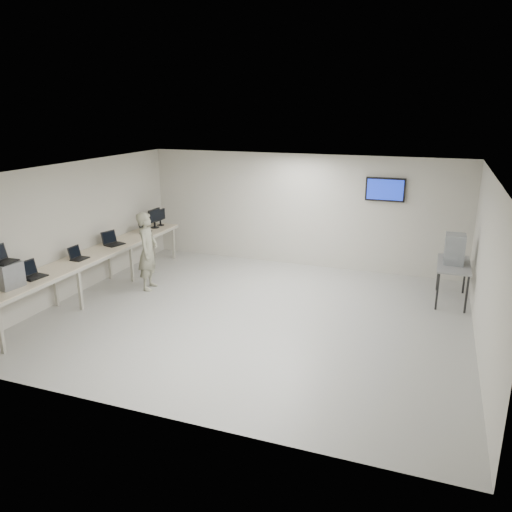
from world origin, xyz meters
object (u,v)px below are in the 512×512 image
(soldier, at_px, (148,251))
(workbench, at_px, (95,256))
(equipment_box, at_px, (7,275))
(side_table, at_px, (454,267))

(soldier, bearing_deg, workbench, 112.85)
(workbench, bearing_deg, soldier, 35.00)
(equipment_box, xyz_separation_m, soldier, (0.97, 2.87, -0.26))
(workbench, xyz_separation_m, soldier, (0.91, 0.64, 0.04))
(side_table, bearing_deg, workbench, -163.52)
(soldier, bearing_deg, side_table, -88.81)
(equipment_box, bearing_deg, workbench, 94.95)
(soldier, height_order, side_table, soldier)
(equipment_box, height_order, soldier, soldier)
(workbench, bearing_deg, side_table, 16.48)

